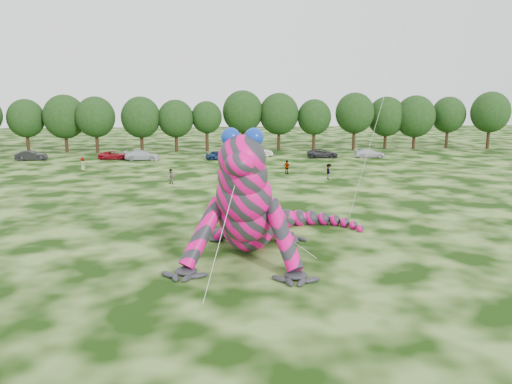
{
  "coord_description": "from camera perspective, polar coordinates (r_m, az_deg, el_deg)",
  "views": [
    {
      "loc": [
        2.02,
        -30.04,
        10.22
      ],
      "look_at": [
        4.7,
        0.75,
        4.0
      ],
      "focal_mm": 35.0,
      "sensor_mm": 36.0,
      "label": 1
    }
  ],
  "objects": [
    {
      "name": "tree_13",
      "position": [
        90.85,
        11.18,
        7.92
      ],
      "size": [
        6.83,
        6.15,
        10.13
      ],
      "primitive_type": null,
      "color": "black",
      "rests_on": "ground"
    },
    {
      "name": "tree_5",
      "position": [
        92.13,
        -20.99,
        7.33
      ],
      "size": [
        7.16,
        6.44,
        9.8
      ],
      "primitive_type": null,
      "color": "black",
      "rests_on": "ground"
    },
    {
      "name": "spectator_5",
      "position": [
        48.18,
        0.13,
        0.25
      ],
      "size": [
        1.78,
        0.9,
        1.84
      ],
      "primitive_type": "imported",
      "rotation": [
        0.0,
        0.0,
        2.92
      ],
      "color": "gray",
      "rests_on": "ground"
    },
    {
      "name": "spectator_4",
      "position": [
        69.35,
        -19.2,
        3.02
      ],
      "size": [
        0.97,
        1.05,
        1.8
      ],
      "primitive_type": "imported",
      "rotation": [
        0.0,
        0.0,
        2.19
      ],
      "color": "gray",
      "rests_on": "ground"
    },
    {
      "name": "spectator_2",
      "position": [
        59.8,
        8.31,
        2.33
      ],
      "size": [
        1.12,
        1.39,
        1.87
      ],
      "primitive_type": "imported",
      "rotation": [
        0.0,
        0.0,
        1.17
      ],
      "color": "gray",
      "rests_on": "ground"
    },
    {
      "name": "tree_16",
      "position": [
        99.55,
        21.08,
        7.44
      ],
      "size": [
        6.26,
        5.63,
        9.37
      ],
      "primitive_type": null,
      "color": "black",
      "rests_on": "ground"
    },
    {
      "name": "tree_17",
      "position": [
        100.17,
        25.15,
        7.42
      ],
      "size": [
        6.98,
        6.28,
        10.3
      ],
      "primitive_type": null,
      "color": "black",
      "rests_on": "ground"
    },
    {
      "name": "tree_8",
      "position": [
        87.44,
        -9.14,
        7.47
      ],
      "size": [
        6.14,
        5.53,
        8.94
      ],
      "primitive_type": null,
      "color": "black",
      "rests_on": "ground"
    },
    {
      "name": "car_3",
      "position": [
        77.9,
        -12.87,
        4.12
      ],
      "size": [
        5.25,
        2.22,
        1.51
      ],
      "primitive_type": "imported",
      "rotation": [
        0.0,
        0.0,
        1.55
      ],
      "color": "silver",
      "rests_on": "ground"
    },
    {
      "name": "tree_12",
      "position": [
        89.78,
        6.65,
        7.65
      ],
      "size": [
        5.99,
        5.39,
        8.97
      ],
      "primitive_type": null,
      "color": "black",
      "rests_on": "ground"
    },
    {
      "name": "tree_9",
      "position": [
        87.58,
        -5.64,
        7.48
      ],
      "size": [
        5.27,
        4.74,
        8.68
      ],
      "primitive_type": null,
      "color": "black",
      "rests_on": "ground"
    },
    {
      "name": "tree_14",
      "position": [
        94.32,
        14.64,
        7.66
      ],
      "size": [
        6.82,
        6.14,
        9.4
      ],
      "primitive_type": null,
      "color": "black",
      "rests_on": "ground"
    },
    {
      "name": "car_7",
      "position": [
        80.84,
        12.85,
        4.33
      ],
      "size": [
        4.95,
        2.32,
        1.4
      ],
      "primitive_type": "imported",
      "rotation": [
        0.0,
        0.0,
        1.49
      ],
      "color": "silver",
      "rests_on": "ground"
    },
    {
      "name": "spectator_3",
      "position": [
        63.15,
        3.57,
        2.86
      ],
      "size": [
        1.07,
        0.99,
        1.77
      ],
      "primitive_type": "imported",
      "rotation": [
        0.0,
        0.0,
        2.45
      ],
      "color": "gray",
      "rests_on": "ground"
    },
    {
      "name": "tree_4",
      "position": [
        94.4,
        -24.75,
        6.89
      ],
      "size": [
        6.22,
        5.6,
        9.06
      ],
      "primitive_type": null,
      "color": "black",
      "rests_on": "ground"
    },
    {
      "name": "car_2",
      "position": [
        79.94,
        -15.95,
        4.06
      ],
      "size": [
        4.69,
        2.32,
        1.28
      ],
      "primitive_type": "imported",
      "rotation": [
        0.0,
        0.0,
        1.53
      ],
      "color": "maroon",
      "rests_on": "ground"
    },
    {
      "name": "car_1",
      "position": [
        82.89,
        -24.3,
        3.81
      ],
      "size": [
        4.73,
        2.32,
        1.49
      ],
      "primitive_type": "imported",
      "rotation": [
        0.0,
        0.0,
        1.74
      ],
      "color": "black",
      "rests_on": "ground"
    },
    {
      "name": "car_5",
      "position": [
        80.43,
        0.39,
        4.59
      ],
      "size": [
        4.31,
        1.55,
        1.41
      ],
      "primitive_type": "imported",
      "rotation": [
        0.0,
        0.0,
        1.56
      ],
      "color": "beige",
      "rests_on": "ground"
    },
    {
      "name": "car_4",
      "position": [
        76.77,
        -4.29,
        4.22
      ],
      "size": [
        4.04,
        1.63,
        1.38
      ],
      "primitive_type": "imported",
      "rotation": [
        0.0,
        0.0,
        1.57
      ],
      "color": "navy",
      "rests_on": "ground"
    },
    {
      "name": "tree_15",
      "position": [
        95.23,
        17.7,
        7.6
      ],
      "size": [
        7.17,
        6.45,
        9.63
      ],
      "primitive_type": null,
      "color": "black",
      "rests_on": "ground"
    },
    {
      "name": "car_6",
      "position": [
        79.56,
        7.6,
        4.4
      ],
      "size": [
        5.11,
        2.73,
        1.36
      ],
      "primitive_type": "imported",
      "rotation": [
        0.0,
        0.0,
        1.47
      ],
      "color": "#29292B",
      "rests_on": "ground"
    },
    {
      "name": "tree_11",
      "position": [
        89.16,
        2.64,
        8.04
      ],
      "size": [
        7.01,
        6.31,
        10.07
      ],
      "primitive_type": null,
      "color": "black",
      "rests_on": "ground"
    },
    {
      "name": "spectator_1",
      "position": [
        56.86,
        -9.71,
        1.75
      ],
      "size": [
        1.05,
        1.06,
        1.73
      ],
      "primitive_type": "imported",
      "rotation": [
        0.0,
        0.0,
        5.46
      ],
      "color": "gray",
      "rests_on": "ground"
    },
    {
      "name": "tree_6",
      "position": [
        89.07,
        -17.81,
        7.32
      ],
      "size": [
        6.52,
        5.86,
        9.49
      ],
      "primitive_type": null,
      "color": "black",
      "rests_on": "ground"
    },
    {
      "name": "ground",
      "position": [
        31.79,
        -8.43,
        -7.5
      ],
      "size": [
        240.0,
        240.0,
        0.0
      ],
      "primitive_type": "plane",
      "color": "#16330A",
      "rests_on": "ground"
    },
    {
      "name": "inflatable_gecko",
      "position": [
        32.46,
        -0.62,
        0.59
      ],
      "size": [
        16.88,
        18.95,
        8.29
      ],
      "primitive_type": null,
      "rotation": [
        0.0,
        0.0,
        -0.19
      ],
      "color": "#EC0575",
      "rests_on": "ground"
    },
    {
      "name": "tree_7",
      "position": [
        87.85,
        -13.0,
        7.52
      ],
      "size": [
        6.68,
        6.01,
        9.48
      ],
      "primitive_type": null,
      "color": "black",
      "rests_on": "ground"
    },
    {
      "name": "tree_10",
      "position": [
        88.92,
        -1.52,
        8.18
      ],
      "size": [
        7.09,
        6.38,
        10.5
      ],
      "primitive_type": null,
      "color": "black",
      "rests_on": "ground"
    }
  ]
}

